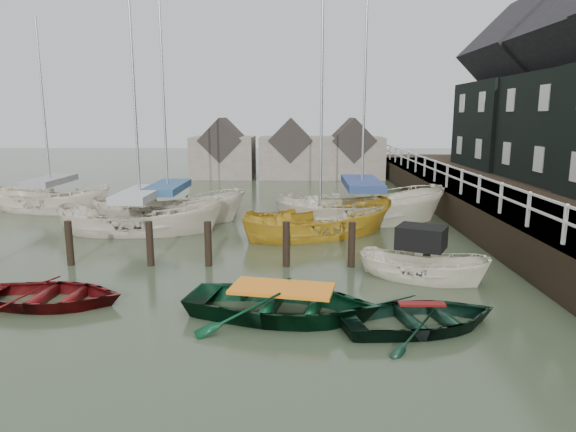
{
  "coord_description": "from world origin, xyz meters",
  "views": [
    {
      "loc": [
        1.56,
        -12.22,
        4.59
      ],
      "look_at": [
        1.24,
        3.93,
        1.4
      ],
      "focal_mm": 32.0,
      "sensor_mm": 36.0,
      "label": 1
    }
  ],
  "objects_px": {
    "sailboat_d": "(361,221)",
    "sailboat_c": "(320,235)",
    "rowboat_dkgreen": "(420,328)",
    "sailboat_b": "(169,221)",
    "rowboat_green": "(282,316)",
    "motorboat": "(421,275)",
    "sailboat_a": "(142,230)",
    "rowboat_red": "(50,304)",
    "sailboat_e": "(53,210)"
  },
  "relations": [
    {
      "from": "rowboat_green",
      "to": "sailboat_d",
      "type": "bearing_deg",
      "value": -5.13
    },
    {
      "from": "sailboat_d",
      "to": "sailboat_c",
      "type": "bearing_deg",
      "value": 136.05
    },
    {
      "from": "rowboat_dkgreen",
      "to": "rowboat_green",
      "type": "bearing_deg",
      "value": 65.02
    },
    {
      "from": "sailboat_b",
      "to": "sailboat_c",
      "type": "bearing_deg",
      "value": -117.69
    },
    {
      "from": "rowboat_green",
      "to": "sailboat_d",
      "type": "xyz_separation_m",
      "value": [
        3.11,
        10.75,
        0.06
      ]
    },
    {
      "from": "motorboat",
      "to": "sailboat_e",
      "type": "height_order",
      "value": "sailboat_e"
    },
    {
      "from": "sailboat_a",
      "to": "sailboat_d",
      "type": "relative_size",
      "value": 1.03
    },
    {
      "from": "sailboat_c",
      "to": "sailboat_d",
      "type": "xyz_separation_m",
      "value": [
        1.9,
        2.56,
        0.05
      ]
    },
    {
      "from": "sailboat_c",
      "to": "sailboat_e",
      "type": "xyz_separation_m",
      "value": [
        -12.82,
        4.93,
        0.05
      ]
    },
    {
      "from": "rowboat_dkgreen",
      "to": "sailboat_d",
      "type": "relative_size",
      "value": 0.32
    },
    {
      "from": "sailboat_c",
      "to": "sailboat_d",
      "type": "distance_m",
      "value": 3.18
    },
    {
      "from": "rowboat_green",
      "to": "sailboat_c",
      "type": "relative_size",
      "value": 0.45
    },
    {
      "from": "rowboat_red",
      "to": "motorboat",
      "type": "xyz_separation_m",
      "value": [
        9.62,
        2.19,
        0.12
      ]
    },
    {
      "from": "sailboat_c",
      "to": "rowboat_red",
      "type": "bearing_deg",
      "value": 113.3
    },
    {
      "from": "motorboat",
      "to": "sailboat_a",
      "type": "relative_size",
      "value": 0.33
    },
    {
      "from": "sailboat_c",
      "to": "sailboat_e",
      "type": "relative_size",
      "value": 0.98
    },
    {
      "from": "rowboat_dkgreen",
      "to": "sailboat_a",
      "type": "distance_m",
      "value": 12.85
    },
    {
      "from": "rowboat_dkgreen",
      "to": "motorboat",
      "type": "relative_size",
      "value": 0.93
    },
    {
      "from": "motorboat",
      "to": "sailboat_c",
      "type": "distance_m",
      "value": 5.98
    },
    {
      "from": "rowboat_red",
      "to": "sailboat_d",
      "type": "relative_size",
      "value": 0.32
    },
    {
      "from": "rowboat_green",
      "to": "motorboat",
      "type": "distance_m",
      "value": 4.8
    },
    {
      "from": "rowboat_dkgreen",
      "to": "sailboat_d",
      "type": "bearing_deg",
      "value": -14.43
    },
    {
      "from": "sailboat_b",
      "to": "sailboat_a",
      "type": "bearing_deg",
      "value": 154.7
    },
    {
      "from": "rowboat_green",
      "to": "sailboat_a",
      "type": "height_order",
      "value": "sailboat_a"
    },
    {
      "from": "sailboat_e",
      "to": "rowboat_green",
      "type": "bearing_deg",
      "value": -126.01
    },
    {
      "from": "rowboat_green",
      "to": "motorboat",
      "type": "height_order",
      "value": "motorboat"
    },
    {
      "from": "rowboat_red",
      "to": "sailboat_d",
      "type": "xyz_separation_m",
      "value": [
        8.86,
        10.1,
        0.06
      ]
    },
    {
      "from": "rowboat_red",
      "to": "sailboat_e",
      "type": "height_order",
      "value": "sailboat_e"
    },
    {
      "from": "rowboat_green",
      "to": "sailboat_a",
      "type": "relative_size",
      "value": 0.38
    },
    {
      "from": "rowboat_red",
      "to": "sailboat_c",
      "type": "relative_size",
      "value": 0.36
    },
    {
      "from": "sailboat_a",
      "to": "sailboat_e",
      "type": "distance_m",
      "value": 7.27
    },
    {
      "from": "motorboat",
      "to": "sailboat_b",
      "type": "bearing_deg",
      "value": 75.62
    },
    {
      "from": "sailboat_b",
      "to": "sailboat_c",
      "type": "relative_size",
      "value": 1.26
    },
    {
      "from": "rowboat_red",
      "to": "sailboat_e",
      "type": "xyz_separation_m",
      "value": [
        -5.86,
        12.47,
        0.06
      ]
    },
    {
      "from": "rowboat_red",
      "to": "sailboat_c",
      "type": "xyz_separation_m",
      "value": [
        6.96,
        7.55,
        0.01
      ]
    },
    {
      "from": "motorboat",
      "to": "sailboat_c",
      "type": "height_order",
      "value": "sailboat_c"
    },
    {
      "from": "rowboat_dkgreen",
      "to": "sailboat_c",
      "type": "bearing_deg",
      "value": -2.3
    },
    {
      "from": "rowboat_dkgreen",
      "to": "sailboat_c",
      "type": "height_order",
      "value": "sailboat_c"
    },
    {
      "from": "rowboat_dkgreen",
      "to": "sailboat_a",
      "type": "bearing_deg",
      "value": 29.9
    },
    {
      "from": "rowboat_green",
      "to": "sailboat_c",
      "type": "height_order",
      "value": "sailboat_c"
    },
    {
      "from": "rowboat_green",
      "to": "motorboat",
      "type": "bearing_deg",
      "value": -42.71
    },
    {
      "from": "sailboat_a",
      "to": "sailboat_d",
      "type": "height_order",
      "value": "sailboat_a"
    },
    {
      "from": "rowboat_dkgreen",
      "to": "sailboat_e",
      "type": "relative_size",
      "value": 0.35
    },
    {
      "from": "rowboat_dkgreen",
      "to": "sailboat_c",
      "type": "relative_size",
      "value": 0.36
    },
    {
      "from": "sailboat_a",
      "to": "sailboat_b",
      "type": "distance_m",
      "value": 2.02
    },
    {
      "from": "sailboat_b",
      "to": "motorboat",
      "type": "bearing_deg",
      "value": -137.8
    },
    {
      "from": "rowboat_red",
      "to": "sailboat_c",
      "type": "distance_m",
      "value": 10.27
    },
    {
      "from": "motorboat",
      "to": "sailboat_c",
      "type": "xyz_separation_m",
      "value": [
        -2.65,
        5.35,
        -0.11
      ]
    },
    {
      "from": "motorboat",
      "to": "sailboat_b",
      "type": "relative_size",
      "value": 0.31
    },
    {
      "from": "rowboat_green",
      "to": "rowboat_dkgreen",
      "type": "height_order",
      "value": "rowboat_green"
    }
  ]
}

